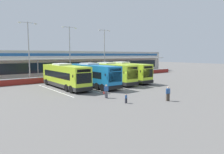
{
  "coord_description": "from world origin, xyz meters",
  "views": [
    {
      "loc": [
        -19.56,
        -22.32,
        5.14
      ],
      "look_at": [
        0.18,
        3.0,
        1.6
      ],
      "focal_mm": 32.52,
      "sensor_mm": 36.0,
      "label": 1
    }
  ],
  "objects_px": {
    "coach_bus_right_centre": "(125,72)",
    "pedestrian_in_dark_coat": "(168,93)",
    "coach_bus_centre": "(109,73)",
    "pedestrian_child": "(126,98)",
    "lamp_post_centre": "(70,49)",
    "lamp_post_west": "(29,48)",
    "lamp_post_east": "(104,50)",
    "coach_bus_left_centre": "(92,75)",
    "pedestrian_with_handbag": "(106,91)",
    "coach_bus_leftmost": "(65,76)"
  },
  "relations": [
    {
      "from": "coach_bus_centre",
      "to": "pedestrian_in_dark_coat",
      "type": "height_order",
      "value": "coach_bus_centre"
    },
    {
      "from": "coach_bus_left_centre",
      "to": "coach_bus_centre",
      "type": "xyz_separation_m",
      "value": [
        4.3,
        1.04,
        0.0
      ]
    },
    {
      "from": "pedestrian_in_dark_coat",
      "to": "coach_bus_leftmost",
      "type": "bearing_deg",
      "value": 108.54
    },
    {
      "from": "coach_bus_left_centre",
      "to": "lamp_post_west",
      "type": "xyz_separation_m",
      "value": [
        -6.76,
        10.64,
        4.5
      ]
    },
    {
      "from": "coach_bus_left_centre",
      "to": "lamp_post_west",
      "type": "bearing_deg",
      "value": 122.41
    },
    {
      "from": "coach_bus_left_centre",
      "to": "lamp_post_centre",
      "type": "bearing_deg",
      "value": 80.91
    },
    {
      "from": "coach_bus_left_centre",
      "to": "lamp_post_centre",
      "type": "distance_m",
      "value": 12.66
    },
    {
      "from": "coach_bus_centre",
      "to": "lamp_post_east",
      "type": "xyz_separation_m",
      "value": [
        6.34,
        10.31,
        4.5
      ]
    },
    {
      "from": "pedestrian_with_handbag",
      "to": "lamp_post_centre",
      "type": "distance_m",
      "value": 21.69
    },
    {
      "from": "coach_bus_right_centre",
      "to": "pedestrian_in_dark_coat",
      "type": "distance_m",
      "value": 16.86
    },
    {
      "from": "coach_bus_right_centre",
      "to": "pedestrian_with_handbag",
      "type": "distance_m",
      "value": 15.16
    },
    {
      "from": "coach_bus_left_centre",
      "to": "lamp_post_centre",
      "type": "xyz_separation_m",
      "value": [
        1.87,
        11.68,
        4.5
      ]
    },
    {
      "from": "coach_bus_centre",
      "to": "pedestrian_with_handbag",
      "type": "xyz_separation_m",
      "value": [
        -7.82,
        -9.64,
        -0.93
      ]
    },
    {
      "from": "coach_bus_right_centre",
      "to": "lamp_post_centre",
      "type": "distance_m",
      "value": 12.99
    },
    {
      "from": "coach_bus_centre",
      "to": "coach_bus_right_centre",
      "type": "distance_m",
      "value": 3.73
    },
    {
      "from": "coach_bus_leftmost",
      "to": "lamp_post_east",
      "type": "xyz_separation_m",
      "value": [
        14.84,
        10.03,
        4.5
      ]
    },
    {
      "from": "lamp_post_west",
      "to": "coach_bus_right_centre",
      "type": "bearing_deg",
      "value": -32.65
    },
    {
      "from": "coach_bus_leftmost",
      "to": "lamp_post_centre",
      "type": "height_order",
      "value": "lamp_post_centre"
    },
    {
      "from": "coach_bus_leftmost",
      "to": "pedestrian_child",
      "type": "distance_m",
      "value": 13.45
    },
    {
      "from": "pedestrian_child",
      "to": "lamp_post_east",
      "type": "xyz_separation_m",
      "value": [
        14.06,
        23.39,
        5.75
      ]
    },
    {
      "from": "pedestrian_with_handbag",
      "to": "lamp_post_east",
      "type": "xyz_separation_m",
      "value": [
        14.17,
        19.95,
        5.43
      ]
    },
    {
      "from": "coach_bus_leftmost",
      "to": "pedestrian_with_handbag",
      "type": "distance_m",
      "value": 9.99
    },
    {
      "from": "coach_bus_leftmost",
      "to": "lamp_post_west",
      "type": "distance_m",
      "value": 10.67
    },
    {
      "from": "coach_bus_right_centre",
      "to": "pedestrian_in_dark_coat",
      "type": "xyz_separation_m",
      "value": [
        -7.05,
        -15.29,
        -0.91
      ]
    },
    {
      "from": "coach_bus_leftmost",
      "to": "lamp_post_east",
      "type": "relative_size",
      "value": 1.11
    },
    {
      "from": "coach_bus_centre",
      "to": "lamp_post_west",
      "type": "relative_size",
      "value": 1.11
    },
    {
      "from": "pedestrian_child",
      "to": "coach_bus_left_centre",
      "type": "bearing_deg",
      "value": 74.14
    },
    {
      "from": "pedestrian_in_dark_coat",
      "to": "lamp_post_centre",
      "type": "relative_size",
      "value": 0.15
    },
    {
      "from": "coach_bus_right_centre",
      "to": "lamp_post_east",
      "type": "bearing_deg",
      "value": 75.58
    },
    {
      "from": "coach_bus_leftmost",
      "to": "pedestrian_child",
      "type": "xyz_separation_m",
      "value": [
        0.78,
        -13.37,
        -1.24
      ]
    },
    {
      "from": "coach_bus_leftmost",
      "to": "pedestrian_child",
      "type": "height_order",
      "value": "coach_bus_leftmost"
    },
    {
      "from": "coach_bus_centre",
      "to": "pedestrian_child",
      "type": "distance_m",
      "value": 15.24
    },
    {
      "from": "pedestrian_with_handbag",
      "to": "pedestrian_in_dark_coat",
      "type": "relative_size",
      "value": 1.0
    },
    {
      "from": "coach_bus_left_centre",
      "to": "pedestrian_in_dark_coat",
      "type": "bearing_deg",
      "value": -86.04
    },
    {
      "from": "pedestrian_child",
      "to": "lamp_post_west",
      "type": "bearing_deg",
      "value": 98.36
    },
    {
      "from": "coach_bus_left_centre",
      "to": "lamp_post_east",
      "type": "relative_size",
      "value": 1.11
    },
    {
      "from": "coach_bus_right_centre",
      "to": "pedestrian_in_dark_coat",
      "type": "height_order",
      "value": "coach_bus_right_centre"
    },
    {
      "from": "coach_bus_centre",
      "to": "pedestrian_with_handbag",
      "type": "bearing_deg",
      "value": -129.05
    },
    {
      "from": "pedestrian_in_dark_coat",
      "to": "coach_bus_centre",
      "type": "bearing_deg",
      "value": 77.65
    },
    {
      "from": "coach_bus_left_centre",
      "to": "coach_bus_centre",
      "type": "bearing_deg",
      "value": 13.54
    },
    {
      "from": "coach_bus_right_centre",
      "to": "pedestrian_with_handbag",
      "type": "xyz_separation_m",
      "value": [
        -11.55,
        -9.78,
        -0.93
      ]
    },
    {
      "from": "coach_bus_centre",
      "to": "pedestrian_in_dark_coat",
      "type": "xyz_separation_m",
      "value": [
        -3.32,
        -15.16,
        -0.91
      ]
    },
    {
      "from": "pedestrian_with_handbag",
      "to": "lamp_post_east",
      "type": "bearing_deg",
      "value": 54.62
    },
    {
      "from": "coach_bus_leftmost",
      "to": "lamp_post_east",
      "type": "bearing_deg",
      "value": 34.04
    },
    {
      "from": "coach_bus_right_centre",
      "to": "lamp_post_centre",
      "type": "xyz_separation_m",
      "value": [
        -6.15,
        10.51,
        4.5
      ]
    },
    {
      "from": "coach_bus_centre",
      "to": "coach_bus_right_centre",
      "type": "xyz_separation_m",
      "value": [
        3.73,
        0.14,
        0.0
      ]
    },
    {
      "from": "pedestrian_in_dark_coat",
      "to": "lamp_post_east",
      "type": "xyz_separation_m",
      "value": [
        9.66,
        25.47,
        5.42
      ]
    },
    {
      "from": "pedestrian_with_handbag",
      "to": "coach_bus_right_centre",
      "type": "bearing_deg",
      "value": 40.25
    },
    {
      "from": "coach_bus_leftmost",
      "to": "coach_bus_centre",
      "type": "height_order",
      "value": "same"
    },
    {
      "from": "pedestrian_in_dark_coat",
      "to": "pedestrian_child",
      "type": "height_order",
      "value": "pedestrian_in_dark_coat"
    }
  ]
}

